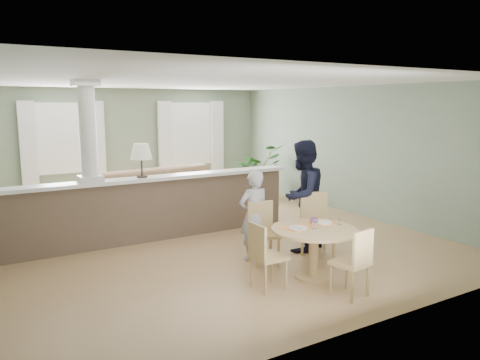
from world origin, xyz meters
TOP-DOWN VIEW (x-y plane):
  - ground at (0.00, 0.00)m, footprint 8.00×8.00m
  - room_shell at (-0.03, 0.63)m, footprint 7.02×8.02m
  - pony_wall at (-0.99, 0.20)m, footprint 5.32×0.38m
  - sofa at (0.07, 1.79)m, footprint 3.44×1.73m
  - houseplant at (2.70, 2.38)m, footprint 1.41×1.29m
  - dining_table at (0.34, -2.61)m, footprint 1.14×1.14m
  - chair_far_boy at (0.10, -1.73)m, footprint 0.50×0.50m
  - chair_far_man at (0.94, -1.96)m, footprint 0.57×0.57m
  - chair_near at (0.34, -3.37)m, footprint 0.45×0.45m
  - chair_side at (-0.46, -2.61)m, footprint 0.39×0.39m
  - child_person at (0.07, -1.54)m, footprint 0.50×0.34m
  - man_person at (0.97, -1.56)m, footprint 1.05×0.95m

SIDE VIEW (x-z plane):
  - ground at x=0.00m, z-range 0.00..0.00m
  - chair_near at x=0.34m, z-range 0.04..0.91m
  - chair_side at x=-0.46m, z-range 0.04..0.91m
  - sofa at x=0.07m, z-range 0.00..0.96m
  - chair_far_boy at x=0.10m, z-range 0.05..0.95m
  - chair_far_man at x=0.94m, z-range 0.05..1.05m
  - dining_table at x=0.34m, z-range 0.16..0.94m
  - houseplant at x=2.70m, z-range 0.00..1.34m
  - child_person at x=0.07m, z-range 0.00..1.36m
  - pony_wall at x=-0.99m, z-range -0.64..2.06m
  - man_person at x=0.97m, z-range 0.00..1.77m
  - room_shell at x=-0.03m, z-range 0.46..3.17m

